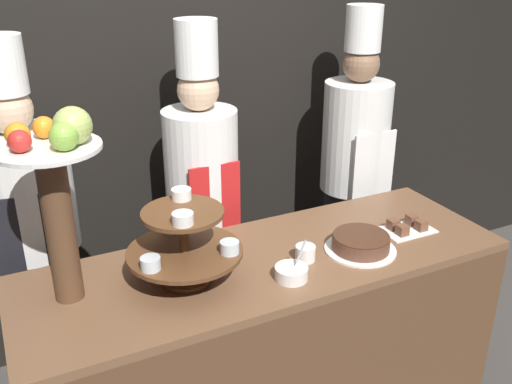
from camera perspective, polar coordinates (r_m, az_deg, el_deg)
name	(u,v)px	position (r m, az deg, el deg)	size (l,w,h in m)	color
wall_back	(177,82)	(2.98, -7.93, 10.84)	(10.00, 0.06, 2.80)	black
buffet_counter	(266,349)	(2.53, 1.04, -15.47)	(1.96, 0.65, 0.90)	brown
tiered_stand	(184,242)	(2.08, -7.20, -4.98)	(0.43, 0.43, 0.32)	brown
fruit_pedestal	(57,183)	(1.96, -19.30, 0.83)	(0.34, 0.34, 0.69)	brown
cake_round	(361,243)	(2.36, 10.43, -5.06)	(0.29, 0.29, 0.07)	white
cup_white	(305,253)	(2.26, 4.96, -6.10)	(0.08, 0.08, 0.06)	white
cake_square_tray	(407,227)	(2.57, 14.86, -3.38)	(0.23, 0.15, 0.05)	white
serving_bowl_near	(291,273)	(2.14, 3.56, -8.06)	(0.12, 0.12, 0.15)	white
chef_left	(29,227)	(2.62, -21.76, -3.25)	(0.41, 0.41, 1.74)	#28282D
chef_center_left	(202,189)	(2.75, -5.39, 0.26)	(0.35, 0.35, 1.75)	black
chef_center_right	(354,159)	(3.14, 9.81, 3.27)	(0.36, 0.36, 1.77)	#28282D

